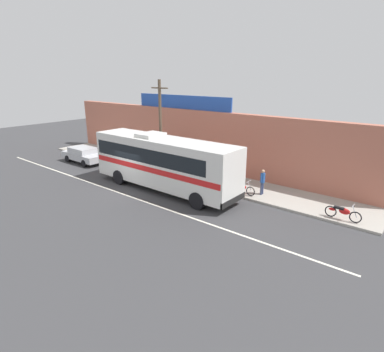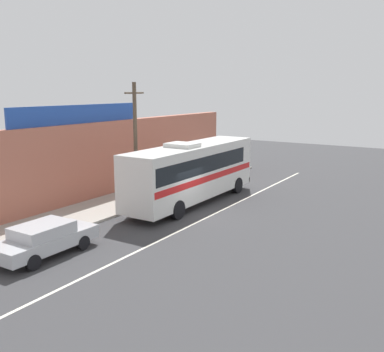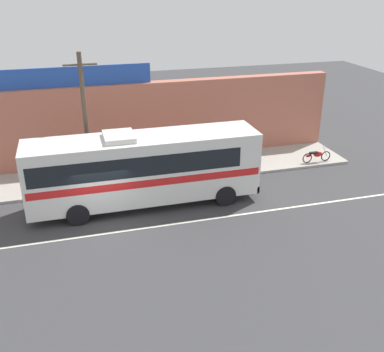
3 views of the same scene
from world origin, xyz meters
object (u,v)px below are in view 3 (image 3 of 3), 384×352
at_px(utility_pole, 86,122).
at_px(motorcycle_purple, 316,155).
at_px(pedestrian_by_curb, 233,151).
at_px(motorcycle_blue, 219,166).
at_px(intercity_bus, 143,166).

xyz_separation_m(utility_pole, motorcycle_purple, (13.28, 0.03, -3.24)).
height_order(motorcycle_purple, pedestrian_by_curb, pedestrian_by_curb).
bearing_deg(utility_pole, motorcycle_blue, 0.29).
bearing_deg(motorcycle_purple, utility_pole, -179.88).
bearing_deg(intercity_bus, pedestrian_by_curb, 27.93).
distance_m(motorcycle_purple, motorcycle_blue, 6.20).
bearing_deg(motorcycle_blue, motorcycle_purple, -0.07).
relative_size(motorcycle_blue, pedestrian_by_curb, 1.19).
bearing_deg(motorcycle_blue, pedestrian_by_curb, 32.62).
bearing_deg(motorcycle_blue, utility_pole, -179.71).
relative_size(utility_pole, motorcycle_purple, 3.80).
distance_m(utility_pole, motorcycle_purple, 13.67).
height_order(motorcycle_blue, pedestrian_by_curb, pedestrian_by_curb).
relative_size(intercity_bus, utility_pole, 1.58).
xyz_separation_m(utility_pole, pedestrian_by_curb, (8.21, 0.76, -2.70)).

